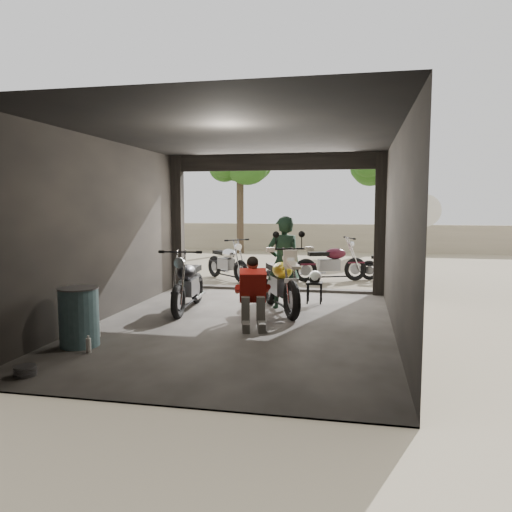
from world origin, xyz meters
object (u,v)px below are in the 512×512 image
at_px(outside_bike_b, 331,259).
at_px(outside_bike_c, 392,263).
at_px(left_bike, 188,280).
at_px(oil_drum, 79,318).
at_px(main_bike, 280,278).
at_px(helmet, 315,276).
at_px(outside_bike_a, 227,259).
at_px(rider, 283,263).
at_px(mechanic, 253,295).
at_px(sign_post, 424,227).
at_px(stool, 315,286).

xyz_separation_m(outside_bike_b, outside_bike_c, (1.59, 0.35, -0.09)).
bearing_deg(left_bike, oil_drum, -109.49).
xyz_separation_m(left_bike, outside_bike_c, (4.09, 4.63, -0.11)).
distance_m(main_bike, helmet, 1.08).
bearing_deg(outside_bike_a, main_bike, -108.46).
bearing_deg(rider, left_bike, -6.13).
bearing_deg(outside_bike_c, helmet, 167.51).
relative_size(main_bike, mechanic, 1.70).
bearing_deg(sign_post, outside_bike_b, 164.13).
distance_m(outside_bike_b, rider, 3.79).
distance_m(main_bike, stool, 1.12).
xyz_separation_m(main_bike, sign_post, (2.95, 2.95, 0.88)).
distance_m(outside_bike_a, mechanic, 5.48).
height_order(main_bike, left_bike, main_bike).
xyz_separation_m(left_bike, mechanic, (1.52, -1.15, -0.03)).
distance_m(left_bike, mechanic, 1.91).
bearing_deg(main_bike, left_bike, 163.23).
bearing_deg(stool, sign_post, 40.54).
relative_size(left_bike, outside_bike_a, 1.06).
bearing_deg(oil_drum, stool, 51.65).
height_order(outside_bike_a, outside_bike_c, outside_bike_a).
xyz_separation_m(outside_bike_c, helmet, (-1.74, -3.48, 0.07)).
distance_m(oil_drum, sign_post, 8.07).
bearing_deg(helmet, rider, -159.77).
height_order(main_bike, stool, main_bike).
bearing_deg(outside_bike_c, oil_drum, 160.78).
relative_size(left_bike, stool, 3.96).
distance_m(stool, oil_drum, 4.91).
height_order(left_bike, stool, left_bike).
xyz_separation_m(outside_bike_a, sign_post, (5.00, -0.82, 0.96)).
bearing_deg(mechanic, outside_bike_a, 94.84).
distance_m(mechanic, sign_post, 5.48).
xyz_separation_m(left_bike, stool, (2.33, 1.17, -0.23)).
relative_size(outside_bike_b, mechanic, 1.52).
xyz_separation_m(rider, oil_drum, (-2.48, -3.25, -0.48)).
distance_m(rider, oil_drum, 4.12).
distance_m(outside_bike_b, stool, 3.12).
bearing_deg(oil_drum, outside_bike_a, 86.42).
height_order(main_bike, outside_bike_a, main_bike).
relative_size(main_bike, stool, 4.31).
bearing_deg(rider, main_bike, 63.99).
bearing_deg(rider, sign_post, -162.33).
bearing_deg(outside_bike_b, main_bike, 147.35).
relative_size(outside_bike_a, outside_bike_b, 0.97).
xyz_separation_m(left_bike, rider, (1.77, 0.58, 0.30)).
height_order(left_bike, outside_bike_b, left_bike).
distance_m(main_bike, outside_bike_b, 4.10).
bearing_deg(stool, outside_bike_b, 86.95).
bearing_deg(outside_bike_b, outside_bike_a, 73.00).
distance_m(mechanic, stool, 2.47).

